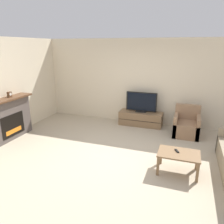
% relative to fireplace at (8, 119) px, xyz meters
% --- Properties ---
extents(ground_plane, '(24.00, 24.00, 0.00)m').
position_rel_fireplace_xyz_m(ground_plane, '(3.15, 0.15, -0.58)').
color(ground_plane, tan).
extents(wall_back, '(12.00, 0.06, 2.70)m').
position_rel_fireplace_xyz_m(wall_back, '(3.15, 2.57, 0.77)').
color(wall_back, beige).
rests_on(wall_back, ground).
extents(wall_left, '(0.06, 12.00, 2.70)m').
position_rel_fireplace_xyz_m(wall_left, '(-0.18, 0.15, 0.77)').
color(wall_left, beige).
rests_on(wall_left, ground).
extents(fireplace, '(0.42, 1.56, 1.14)m').
position_rel_fireplace_xyz_m(fireplace, '(0.00, 0.00, 0.00)').
color(fireplace, '#564C47').
rests_on(fireplace, ground).
extents(mantel_clock, '(0.08, 0.11, 0.15)m').
position_rel_fireplace_xyz_m(mantel_clock, '(0.02, 0.16, 0.64)').
color(mantel_clock, brown).
rests_on(mantel_clock, fireplace).
extents(tv_stand, '(1.36, 0.50, 0.44)m').
position_rel_fireplace_xyz_m(tv_stand, '(3.18, 2.25, -0.36)').
color(tv_stand, brown).
rests_on(tv_stand, ground).
extents(tv, '(0.97, 0.18, 0.65)m').
position_rel_fireplace_xyz_m(tv, '(3.18, 2.25, 0.16)').
color(tv, black).
rests_on(tv, tv_stand).
extents(armchair, '(0.70, 0.76, 0.84)m').
position_rel_fireplace_xyz_m(armchair, '(4.58, 1.89, -0.30)').
color(armchair, '#937051').
rests_on(armchair, ground).
extents(coffee_table, '(0.81, 0.55, 0.43)m').
position_rel_fireplace_xyz_m(coffee_table, '(4.47, -0.22, -0.21)').
color(coffee_table, brown).
rests_on(coffee_table, ground).
extents(remote, '(0.10, 0.15, 0.02)m').
position_rel_fireplace_xyz_m(remote, '(4.43, -0.16, -0.14)').
color(remote, black).
rests_on(remote, coffee_table).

